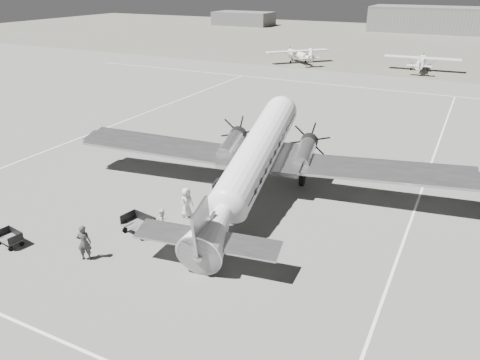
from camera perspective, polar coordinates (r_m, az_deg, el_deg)
name	(u,v)px	position (r m, az deg, el deg)	size (l,w,h in m)	color
ground	(214,203)	(31.03, -3.14, -2.82)	(260.00, 260.00, 0.00)	slate
taxi_line_near	(48,335)	(22.04, -22.37, -17.10)	(60.00, 0.15, 0.01)	white
taxi_line_right	(402,246)	(27.74, 19.13, -7.60)	(0.15, 80.00, 0.01)	white
taxi_line_left	(107,127)	(48.72, -15.87, 6.18)	(0.15, 60.00, 0.01)	white
taxi_line_horizon	(360,87)	(66.98, 14.40, 10.89)	(90.00, 0.15, 0.01)	white
grass_infield	(417,42)	(120.65, 20.74, 15.45)	(260.00, 90.00, 0.01)	#575549
hangar_main	(451,20)	(144.70, 24.34, 17.34)	(42.00, 14.00, 6.60)	slate
shed_secondary	(244,19)	(155.69, 0.44, 19.09)	(18.00, 10.00, 4.00)	#545454
dc3_airliner	(254,163)	(30.42, 1.70, 2.14)	(27.96, 19.40, 5.33)	silver
light_plane_left	(299,56)	(84.85, 7.19, 14.76)	(11.64, 9.45, 2.42)	silver
light_plane_right	(421,63)	(81.87, 21.20, 13.11)	(11.77, 9.55, 2.44)	silver
baggage_cart_near	(138,225)	(27.84, -12.28, -5.37)	(1.92, 1.36, 1.08)	#545454
baggage_cart_far	(10,238)	(29.08, -26.28, -6.40)	(1.49, 1.05, 0.84)	#545454
ground_crew	(84,243)	(25.92, -18.47, -7.24)	(0.73, 0.48, 2.01)	#323232
ramp_agent	(163,221)	(27.41, -9.36, -4.99)	(0.78, 0.61, 1.60)	silver
passenger	(187,202)	(29.08, -6.54, -2.74)	(0.93, 0.61, 1.91)	silver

